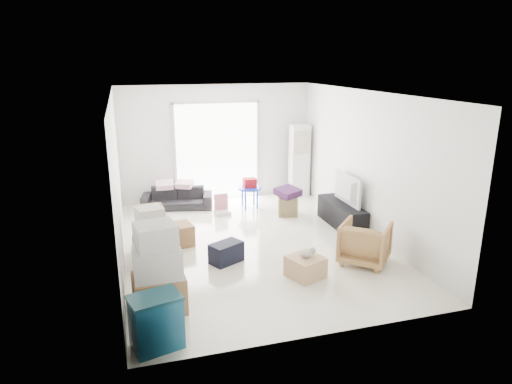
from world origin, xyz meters
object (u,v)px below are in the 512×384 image
Objects in this scene: armchair at (365,241)px; storage_bins at (156,322)px; ac_tower at (299,161)px; tv_console at (342,214)px; wood_crate at (305,267)px; television at (342,200)px; ottoman at (288,206)px; sofa at (177,195)px; kids_table at (250,187)px.

armchair is 1.16× the size of storage_bins.
ac_tower is 1.22× the size of tv_console.
wood_crate is at bearing -129.41° from tv_console.
television is 2.48m from wood_crate.
storage_bins is at bearing -127.46° from ottoman.
tv_console is at bearing 179.84° from television.
sofa is 3.86× the size of ottoman.
wood_crate is at bearing -57.90° from sofa.
ottoman is at bearing 130.81° from tv_console.
sofa is 2.31× the size of kids_table.
ac_tower is 2.33m from tv_console.
armchair is at bearing 21.98° from storage_bins.
tv_console is 2.24m from kids_table.
tv_console reaches higher than ottoman.
armchair reaches higher than storage_bins.
ac_tower reaches higher than television.
storage_bins is 1.36× the size of wood_crate.
ac_tower is at bearing 54.16° from storage_bins.
ac_tower reaches higher than storage_bins.
storage_bins is 1.63× the size of ottoman.
tv_console is at bearing 38.37° from storage_bins.
sofa is at bearing 55.33° from television.
armchair reaches higher than kids_table.
armchair reaches higher than wood_crate.
kids_table reaches higher than ottoman.
armchair is (-0.38, -3.93, -0.49)m from ac_tower.
kids_table is (-1.46, 1.68, 0.25)m from tv_console.
ac_tower is 6.60m from storage_bins.
television is 1.75m from armchair.
sofa reaches higher than ottoman.
kids_table reaches higher than storage_bins.
ac_tower is at bearing 70.01° from wood_crate.
storage_bins reaches higher than sofa.
ottoman is (-0.81, 0.94, -0.04)m from tv_console.
television is 3.70m from sofa.
armchair is 1.17m from wood_crate.
tv_console is 3.69m from sofa.
tv_console is 4.98m from storage_bins.
armchair is at bearing -95.47° from ac_tower.
tv_console is at bearing -48.94° from kids_table.
television is at bearing -22.91° from sofa.
storage_bins is 2.64m from wood_crate.
wood_crate is (1.49, -3.98, -0.14)m from sofa.
kids_table is at bearing 88.47° from wood_crate.
kids_table is 3.58m from wood_crate.
television reaches higher than wood_crate.
ottoman is at bearing -48.62° from kids_table.
armchair is at bearing -43.68° from sofa.
ac_tower reaches higher than kids_table.
storage_bins is (-3.90, -3.09, -0.21)m from television.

